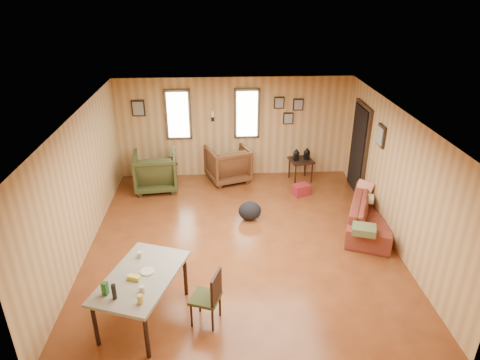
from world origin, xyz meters
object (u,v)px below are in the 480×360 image
at_px(recliner_green, 155,169).
at_px(dining_table, 141,280).
at_px(sofa, 373,209).
at_px(side_table, 301,158).
at_px(end_table, 165,168).
at_px(recliner_brown, 228,162).

relative_size(recliner_green, dining_table, 0.58).
bearing_deg(recliner_green, sofa, 150.61).
height_order(recliner_green, side_table, recliner_green).
bearing_deg(sofa, end_table, 84.46).
bearing_deg(recliner_brown, sofa, 121.12).
xyz_separation_m(sofa, dining_table, (-4.06, -2.29, 0.28)).
relative_size(recliner_brown, side_table, 1.13).
relative_size(recliner_brown, end_table, 1.44).
height_order(recliner_green, end_table, recliner_green).
bearing_deg(side_table, recliner_green, -175.31).
distance_m(side_table, dining_table, 5.43).
height_order(recliner_brown, recliner_green, recliner_green).
xyz_separation_m(sofa, recliner_brown, (-2.74, 2.29, 0.07)).
bearing_deg(recliner_green, dining_table, 88.79).
bearing_deg(end_table, recliner_brown, 1.72).
relative_size(sofa, dining_table, 1.22).
xyz_separation_m(side_table, dining_table, (-3.05, -4.49, 0.12)).
distance_m(recliner_green, end_table, 0.39).
bearing_deg(sofa, side_table, 46.94).
height_order(recliner_brown, side_table, recliner_brown).
bearing_deg(end_table, side_table, -0.84).
height_order(end_table, side_table, side_table).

